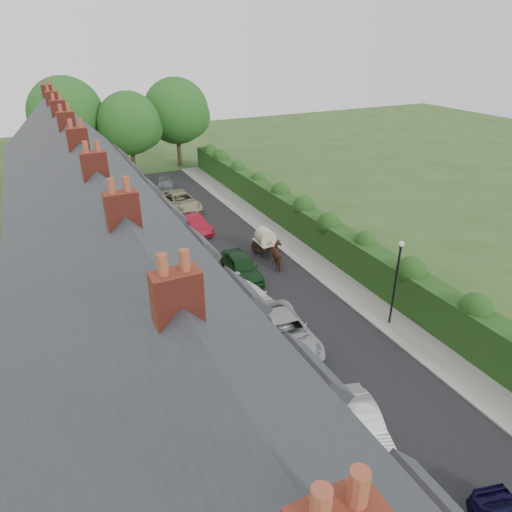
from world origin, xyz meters
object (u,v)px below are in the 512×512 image
at_px(car_beige, 180,201).
at_px(horse_cart, 265,240).
at_px(lamppost, 397,273).
at_px(car_white, 250,297).
at_px(car_green, 242,267).
at_px(horse, 279,256).
at_px(car_silver_b, 285,332).
at_px(car_silver_a, 362,422).
at_px(car_red, 194,224).
at_px(car_grey, 165,186).

distance_m(car_beige, horse_cart, 12.27).
xyz_separation_m(lamppost, car_white, (-6.29, 5.17, -2.66)).
xyz_separation_m(car_green, horse, (3.02, 0.33, 0.04)).
height_order(lamppost, car_silver_b, lamppost).
relative_size(car_silver_b, car_green, 1.19).
height_order(car_green, car_beige, car_green).
bearing_deg(horse_cart, car_beige, 102.90).
relative_size(car_silver_a, horse, 1.99).
distance_m(car_red, car_beige, 5.63).
bearing_deg(horse_cart, lamppost, -78.32).
height_order(car_white, horse_cart, horse_cart).
relative_size(car_silver_a, car_white, 0.91).
bearing_deg(horse_cart, car_grey, 98.88).
relative_size(car_beige, horse_cart, 2.01).
distance_m(horse, horse_cart, 2.19).
distance_m(lamppost, car_grey, 28.97).
distance_m(lamppost, car_silver_b, 6.82).
distance_m(car_beige, car_grey, 5.37).
bearing_deg(car_green, car_silver_b, -91.75).
distance_m(car_silver_a, horse_cart, 17.28).
bearing_deg(car_red, horse_cart, -72.20).
height_order(car_white, car_grey, car_grey).
distance_m(lamppost, horse, 9.54).
xyz_separation_m(lamppost, car_red, (-5.64, 17.45, -2.60)).
relative_size(car_white, car_red, 1.03).
height_order(car_silver_b, horse, horse).
height_order(horse, horse_cart, horse_cart).
relative_size(car_silver_b, car_beige, 0.98).
xyz_separation_m(car_red, horse, (3.34, -8.52, 0.15)).
xyz_separation_m(car_white, horse, (4.00, 3.76, 0.21)).
distance_m(car_white, car_green, 3.57).
height_order(lamppost, car_red, lamppost).
distance_m(lamppost, car_red, 18.52).
height_order(car_red, car_grey, car_red).
bearing_deg(car_beige, lamppost, -82.60).
bearing_deg(car_white, car_grey, 72.51).
bearing_deg(car_beige, car_grey, 84.74).
distance_m(car_green, horse, 3.04).
bearing_deg(car_white, horse, 28.95).
distance_m(lamppost, car_silver_a, 8.96).
distance_m(car_silver_a, car_grey, 34.13).
height_order(car_white, car_green, car_green).
bearing_deg(car_silver_a, car_silver_b, 102.72).
bearing_deg(horse, car_green, 18.98).
height_order(lamppost, car_beige, lamppost).
bearing_deg(car_grey, horse_cart, -67.21).
relative_size(car_silver_a, car_green, 0.85).
distance_m(car_silver_b, car_white, 4.17).
relative_size(car_silver_a, car_beige, 0.70).
xyz_separation_m(car_white, car_beige, (1.26, 17.88, 0.16)).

